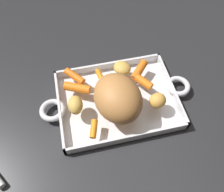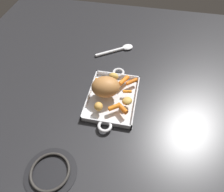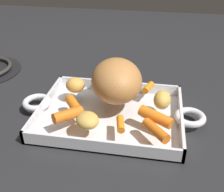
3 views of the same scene
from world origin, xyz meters
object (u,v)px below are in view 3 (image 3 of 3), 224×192
(baby_carrot_center_right, at_px, (68,115))
(baby_carrot_short, at_px, (148,87))
(baby_carrot_long, at_px, (73,104))
(baby_carrot_northeast, at_px, (120,124))
(baby_carrot_southwest, at_px, (156,117))
(potato_golden_small, at_px, (75,85))
(potato_near_roast, at_px, (162,100))
(potato_golden_large, at_px, (87,120))
(pork_roast, at_px, (117,80))
(baby_carrot_northwest, at_px, (156,130))
(roasting_dish, at_px, (110,114))

(baby_carrot_center_right, xyz_separation_m, baby_carrot_short, (0.16, 0.15, -0.00))
(baby_carrot_long, bearing_deg, baby_carrot_northeast, -23.70)
(baby_carrot_center_right, height_order, baby_carrot_southwest, same)
(baby_carrot_center_right, distance_m, baby_carrot_short, 0.21)
(baby_carrot_short, relative_size, potato_golden_small, 1.01)
(baby_carrot_northeast, distance_m, potato_near_roast, 0.12)
(baby_carrot_center_right, height_order, potato_golden_large, potato_golden_large)
(pork_roast, height_order, baby_carrot_northwest, pork_roast)
(baby_carrot_center_right, relative_size, potato_golden_small, 1.43)
(baby_carrot_southwest, bearing_deg, baby_carrot_northeast, -156.50)
(pork_roast, height_order, baby_carrot_center_right, pork_roast)
(baby_carrot_northeast, height_order, potato_golden_large, potato_golden_large)
(baby_carrot_northeast, relative_size, potato_near_roast, 0.84)
(roasting_dish, height_order, baby_carrot_center_right, baby_carrot_center_right)
(baby_carrot_southwest, bearing_deg, potato_near_roast, 78.20)
(baby_carrot_northeast, distance_m, potato_golden_small, 0.17)
(baby_carrot_northwest, relative_size, baby_carrot_southwest, 0.89)
(baby_carrot_short, distance_m, potato_near_roast, 0.08)
(baby_carrot_short, bearing_deg, baby_carrot_long, -146.29)
(baby_carrot_southwest, bearing_deg, potato_golden_small, 155.55)
(baby_carrot_southwest, distance_m, potato_golden_small, 0.21)
(roasting_dish, xyz_separation_m, potato_golden_large, (-0.03, -0.08, 0.04))
(roasting_dish, relative_size, potato_golden_small, 9.29)
(potato_near_roast, bearing_deg, pork_roast, 169.18)
(baby_carrot_center_right, bearing_deg, pork_roast, 48.72)
(pork_roast, distance_m, baby_carrot_center_right, 0.14)
(roasting_dish, bearing_deg, potato_near_roast, 7.72)
(pork_roast, bearing_deg, potato_golden_small, 173.02)
(potato_near_roast, bearing_deg, baby_carrot_northwest, -95.79)
(baby_carrot_southwest, relative_size, potato_golden_small, 1.59)
(baby_carrot_northwest, distance_m, potato_near_roast, 0.10)
(pork_roast, relative_size, baby_carrot_northwest, 2.18)
(baby_carrot_center_right, bearing_deg, baby_carrot_northeast, -3.88)
(baby_carrot_northeast, xyz_separation_m, baby_carrot_short, (0.05, 0.15, 0.00))
(potato_golden_small, distance_m, potato_near_roast, 0.21)
(baby_carrot_long, bearing_deg, roasting_dish, 15.01)
(baby_carrot_center_right, distance_m, potato_near_roast, 0.21)
(baby_carrot_long, bearing_deg, baby_carrot_short, 33.71)
(potato_near_roast, bearing_deg, baby_carrot_southwest, -101.80)
(baby_carrot_northwest, xyz_separation_m, baby_carrot_southwest, (-0.00, 0.04, 0.00))
(pork_roast, relative_size, baby_carrot_long, 2.76)
(pork_roast, distance_m, baby_carrot_northeast, 0.12)
(baby_carrot_southwest, relative_size, potato_golden_large, 1.42)
(roasting_dish, relative_size, baby_carrot_northeast, 9.61)
(baby_carrot_southwest, height_order, potato_golden_large, potato_golden_large)
(baby_carrot_short, bearing_deg, baby_carrot_northwest, -82.03)
(roasting_dish, bearing_deg, baby_carrot_short, 46.87)
(baby_carrot_southwest, bearing_deg, potato_golden_large, -164.07)
(pork_roast, bearing_deg, potato_golden_large, -109.57)
(baby_carrot_center_right, xyz_separation_m, baby_carrot_northeast, (0.11, -0.01, -0.00))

